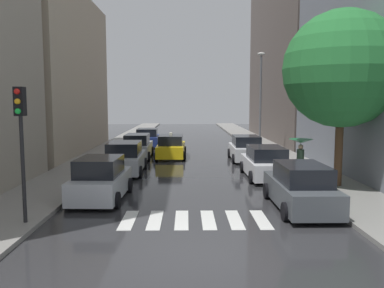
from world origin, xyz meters
The scene contains 18 objects.
ground_plane centered at (0.00, 24.00, -0.02)m, with size 28.00×72.00×0.04m, color #2C2C2E.
sidewalk_left centered at (-6.50, 24.00, 0.07)m, with size 3.00×72.00×0.15m, color gray.
sidewalk_right centered at (6.50, 24.00, 0.07)m, with size 3.00×72.00×0.15m, color gray.
crosswalk_stripes centered at (0.00, 3.16, 0.01)m, with size 4.95×2.20×0.01m.
building_left_mid centered at (-11.00, 21.00, 6.10)m, with size 6.00×16.02×12.19m, color #B2A38C.
building_right_mid centered at (11.00, 30.89, 11.26)m, with size 6.00×21.68×22.52m, color #564C47.
parked_car_left_nearest centered at (-3.77, 5.92, 0.82)m, with size 2.13×4.12×1.77m.
parked_car_left_second centered at (-3.72, 11.96, 0.82)m, with size 2.20×4.55×1.77m.
parked_car_left_third centered at (-3.74, 17.84, 0.80)m, with size 2.01×4.57×1.72m.
parked_car_left_fourth centered at (-3.70, 24.62, 0.77)m, with size 2.25×4.18×1.64m.
parked_car_right_nearest centered at (3.95, 4.46, 0.80)m, with size 2.04×4.65×1.72m.
parked_car_right_second centered at (3.86, 10.47, 0.78)m, with size 2.17×4.62×1.67m.
parked_car_right_third centered at (3.74, 16.55, 0.80)m, with size 2.15×4.32×1.71m.
taxi_midroad centered at (-1.37, 18.01, 0.76)m, with size 2.15×4.50×1.81m.
pedestrian_foreground centered at (5.41, 9.55, 1.67)m, with size 1.18×1.18×1.99m.
street_tree_right centered at (6.68, 7.91, 5.43)m, with size 5.25×5.25×7.91m.
traffic_light_left_corner centered at (-5.45, 2.49, 3.29)m, with size 0.30×0.42×4.30m.
lamp_post_right centered at (5.55, 21.15, 4.51)m, with size 0.60×0.28×7.65m.
Camera 1 is at (-0.29, -9.81, 4.00)m, focal length 36.78 mm.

